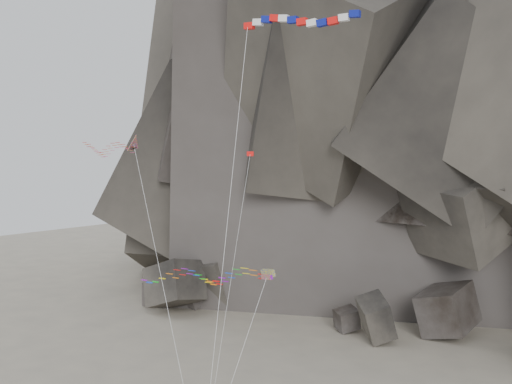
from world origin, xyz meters
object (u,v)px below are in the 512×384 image
Objects in this scene: parafoil_kite at (198,275)px; pennant_kite at (240,216)px; delta_kite at (105,148)px; banner_kite at (298,24)px.

pennant_kite reaches higher than parafoil_kite.
delta_kite reaches higher than parafoil_kite.
pennant_kite is at bearing -16.08° from delta_kite.
banner_kite is 14.64m from pennant_kite.
delta_kite is 23.34m from banner_kite.
delta_kite is at bearing -160.50° from parafoil_kite.
parafoil_kite is 0.69× the size of pennant_kite.
banner_kite is 1.46× the size of pennant_kite.
pennant_kite is (6.57, -2.75, 5.66)m from parafoil_kite.
pennant_kite is at bearing -8.18° from parafoil_kite.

